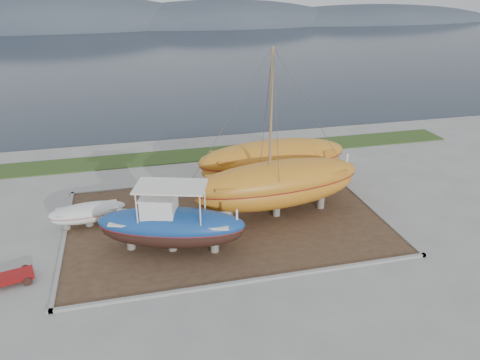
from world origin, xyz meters
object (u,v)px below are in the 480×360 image
object	(u,v)px
orange_sailboat	(279,137)
white_dinghy	(88,215)
orange_bare_hull	(273,166)
red_trailer	(14,278)
blue_caique	(171,219)

from	to	relation	value
orange_sailboat	white_dinghy	bearing A→B (deg)	166.39
white_dinghy	orange_bare_hull	xyz separation A→B (m)	(11.82, 2.27, 1.02)
white_dinghy	red_trailer	xyz separation A→B (m)	(-3.21, -4.76, -0.52)
orange_sailboat	red_trailer	size ratio (longest dim) A/B	3.98
orange_sailboat	orange_bare_hull	world-z (taller)	orange_sailboat
blue_caique	orange_sailboat	bearing A→B (deg)	37.55
orange_sailboat	red_trailer	world-z (taller)	orange_sailboat
white_dinghy	orange_sailboat	xyz separation A→B (m)	(10.89, -1.46, 4.32)
blue_caique	red_trailer	distance (m)	7.85
white_dinghy	orange_bare_hull	bearing A→B (deg)	4.38
orange_bare_hull	red_trailer	size ratio (longest dim) A/B	3.87
orange_bare_hull	red_trailer	distance (m)	16.66
orange_bare_hull	red_trailer	xyz separation A→B (m)	(-15.03, -7.02, -1.54)
orange_sailboat	orange_bare_hull	distance (m)	5.07
white_dinghy	orange_bare_hull	distance (m)	12.08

